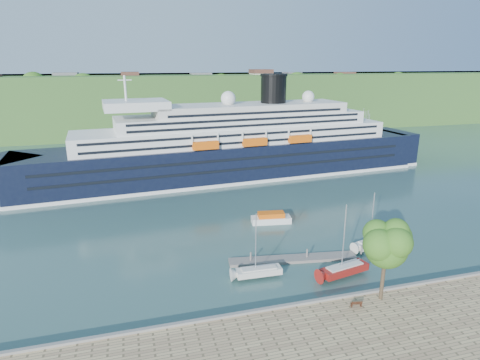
# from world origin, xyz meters

# --- Properties ---
(ground) EXTENTS (400.00, 400.00, 0.00)m
(ground) POSITION_xyz_m (0.00, 0.00, 0.00)
(ground) COLOR #294946
(ground) RESTS_ON ground
(far_hillside) EXTENTS (400.00, 50.00, 24.00)m
(far_hillside) POSITION_xyz_m (0.00, 145.00, 12.00)
(far_hillside) COLOR #386227
(far_hillside) RESTS_ON ground
(quay_coping) EXTENTS (220.00, 0.50, 0.30)m
(quay_coping) POSITION_xyz_m (0.00, -0.20, 1.15)
(quay_coping) COLOR slate
(quay_coping) RESTS_ON promenade
(cruise_ship) EXTENTS (117.97, 25.94, 26.28)m
(cruise_ship) POSITION_xyz_m (2.31, 59.84, 13.14)
(cruise_ship) COLOR black
(cruise_ship) RESTS_ON ground
(park_bench) EXTENTS (1.46, 0.80, 0.88)m
(park_bench) POSITION_xyz_m (2.28, -2.36, 1.44)
(park_bench) COLOR #432313
(park_bench) RESTS_ON promenade
(promenade_tree) EXTENTS (6.82, 6.82, 11.30)m
(promenade_tree) POSITION_xyz_m (6.11, -1.67, 6.65)
(promenade_tree) COLOR #306019
(promenade_tree) RESTS_ON promenade
(floating_pontoon) EXTENTS (19.68, 5.19, 0.43)m
(floating_pontoon) POSITION_xyz_m (0.38, 12.23, 0.22)
(floating_pontoon) COLOR gray
(floating_pontoon) RESTS_ON ground
(sailboat_white_near) EXTENTS (7.14, 2.17, 9.15)m
(sailboat_white_near) POSITION_xyz_m (-6.23, 8.81, 4.58)
(sailboat_white_near) COLOR silver
(sailboat_white_near) RESTS_ON ground
(sailboat_red) EXTENTS (8.24, 3.75, 10.29)m
(sailboat_red) POSITION_xyz_m (5.47, 5.92, 5.14)
(sailboat_red) COLOR maroon
(sailboat_red) RESTS_ON ground
(sailboat_white_far) EXTENTS (7.32, 3.71, 9.11)m
(sailboat_white_far) POSITION_xyz_m (14.23, 12.60, 4.56)
(sailboat_white_far) COLOR silver
(sailboat_white_far) RESTS_ON ground
(tender_launch) EXTENTS (7.72, 3.62, 2.05)m
(tender_launch) POSITION_xyz_m (2.26, 27.20, 1.03)
(tender_launch) COLOR #E55C0D
(tender_launch) RESTS_ON ground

